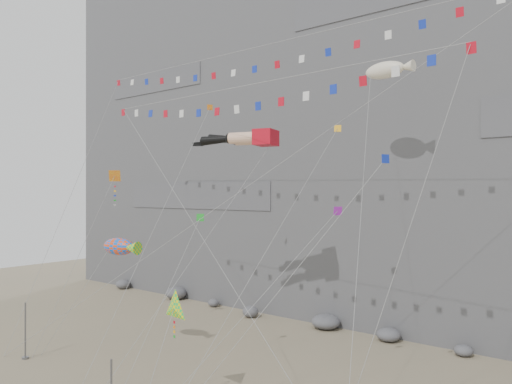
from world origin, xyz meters
The scene contains 15 objects.
cliff centered at (0.00, 32.00, 25.00)m, with size 80.00×28.00×50.00m, color slate.
talus_boulders centered at (0.00, 17.00, 0.60)m, with size 60.00×3.00×1.20m, color slate, non-canonical shape.
anchor_pole_left centered at (-13.25, -4.03, 2.10)m, with size 0.12×0.12×4.19m, color slate.
legs_kite centered at (-1.08, 6.71, 16.44)m, with size 6.76×17.26×22.94m.
flag_banner_upper centered at (0.15, 7.83, 23.58)m, with size 37.44×13.00×30.72m.
flag_banner_lower centered at (2.47, 2.88, 19.38)m, with size 28.32×5.19×22.08m.
harlequin_kite centered at (-11.89, 2.83, 13.72)m, with size 2.19×7.57×15.20m.
fish_windsock centered at (-7.88, 0.36, 8.34)m, with size 7.09×4.42×10.27m.
delta_kite centered at (1.86, -2.93, 5.75)m, with size 2.69×4.53×7.56m.
blimp_windsock centered at (7.66, 12.57, 21.39)m, with size 6.79×15.50×26.31m.
small_kite_a centered at (-4.22, 5.90, 18.46)m, with size 2.69×14.02×23.45m.
small_kite_b centered at (8.00, 4.68, 11.08)m, with size 6.16×11.37×16.42m.
small_kite_c centered at (-0.84, 1.75, 10.50)m, with size 2.35×9.31×13.82m.
small_kite_d centered at (6.74, 6.70, 16.17)m, with size 3.64×13.36×21.17m.
small_kite_e centered at (11.72, 3.05, 13.88)m, with size 8.92×8.84×18.36m.
Camera 1 is at (23.31, -22.19, 12.39)m, focal length 35.00 mm.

